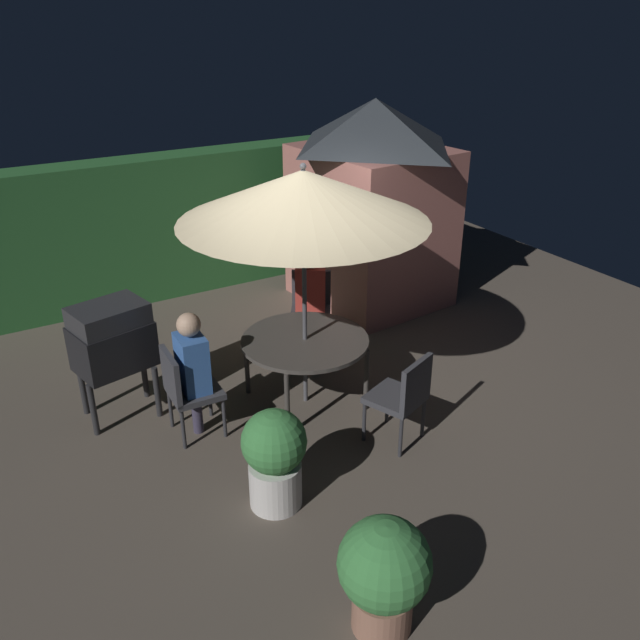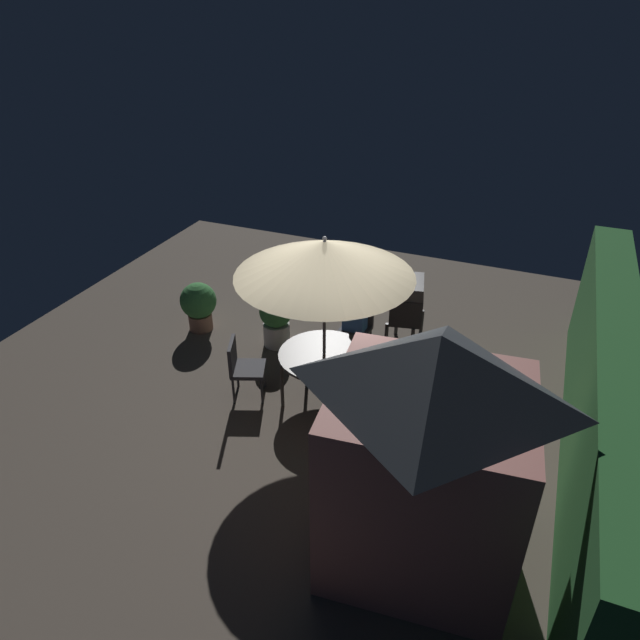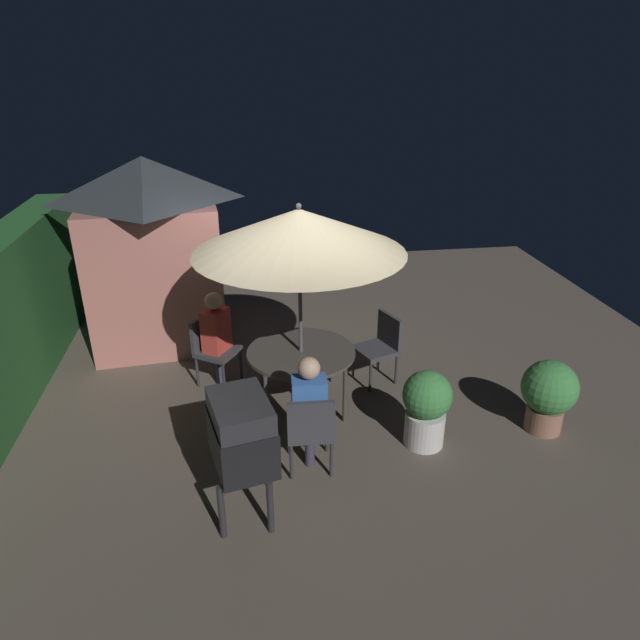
% 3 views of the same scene
% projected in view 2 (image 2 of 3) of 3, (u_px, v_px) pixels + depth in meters
% --- Properties ---
extents(ground_plane, '(11.00, 11.00, 0.00)m').
position_uv_depth(ground_plane, '(319.00, 400.00, 8.20)').
color(ground_plane, brown).
extents(hedge_backdrop, '(6.71, 0.52, 1.92)m').
position_uv_depth(hedge_backdrop, '(601.00, 407.00, 6.57)').
color(hedge_backdrop, '#28602D').
rests_on(hedge_backdrop, ground).
extents(garden_shed, '(1.88, 2.05, 2.67)m').
position_uv_depth(garden_shed, '(427.00, 454.00, 5.36)').
color(garden_shed, '#B26B60').
rests_on(garden_shed, ground).
extents(patio_table, '(1.28, 1.28, 0.72)m').
position_uv_depth(patio_table, '(324.00, 357.00, 7.97)').
color(patio_table, '#47423D').
rests_on(patio_table, ground).
extents(patio_umbrella, '(2.33, 2.33, 2.47)m').
position_uv_depth(patio_umbrella, '(325.00, 258.00, 7.20)').
color(patio_umbrella, '#4C4C51').
rests_on(patio_umbrella, ground).
extents(bbq_grill, '(0.79, 0.64, 1.20)m').
position_uv_depth(bbq_grill, '(407.00, 301.00, 9.00)').
color(bbq_grill, black).
rests_on(bbq_grill, ground).
extents(chair_near_shed, '(0.64, 0.64, 0.90)m').
position_uv_depth(chair_near_shed, '(383.00, 414.00, 7.15)').
color(chair_near_shed, '#38383D').
rests_on(chair_near_shed, ground).
extents(chair_far_side, '(0.48, 0.48, 0.90)m').
position_uv_depth(chair_far_side, '(357.00, 324.00, 9.02)').
color(chair_far_side, '#38383D').
rests_on(chair_far_side, ground).
extents(chair_toward_hedge, '(0.60, 0.60, 0.90)m').
position_uv_depth(chair_toward_hedge, '(242.00, 365.00, 8.06)').
color(chair_toward_hedge, '#38383D').
rests_on(chair_toward_hedge, ground).
extents(potted_plant_by_shed, '(0.53, 0.53, 0.88)m').
position_uv_depth(potted_plant_by_shed, '(276.00, 319.00, 9.24)').
color(potted_plant_by_shed, silver).
rests_on(potted_plant_by_shed, ground).
extents(potted_plant_by_grill, '(0.61, 0.61, 0.86)m').
position_uv_depth(potted_plant_by_grill, '(199.00, 304.00, 9.66)').
color(potted_plant_by_grill, '#936651').
rests_on(potted_plant_by_grill, ground).
extents(person_in_red, '(0.42, 0.39, 1.26)m').
position_uv_depth(person_in_red, '(380.00, 394.00, 7.08)').
color(person_in_red, '#CC3D33').
rests_on(person_in_red, ground).
extents(person_in_blue, '(0.25, 0.35, 1.26)m').
position_uv_depth(person_in_blue, '(355.00, 312.00, 8.82)').
color(person_in_blue, '#3866B2').
rests_on(person_in_blue, ground).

